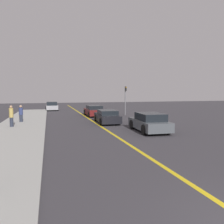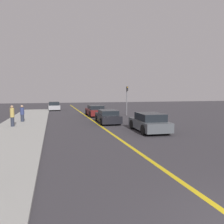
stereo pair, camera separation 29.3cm
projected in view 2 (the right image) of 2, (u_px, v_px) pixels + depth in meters
road_center_line at (95, 122)px, 21.33m from camera, size 0.20×60.00×0.01m
sidewalk_left at (23, 125)px, 18.99m from camera, size 3.95×34.66×0.12m
car_near_right_lane at (149, 122)px, 16.01m from camera, size 2.18×4.36×1.37m
car_ahead_center at (108, 116)px, 20.61m from camera, size 2.04×4.57×1.23m
car_far_distant at (95, 111)px, 26.76m from camera, size 1.99×4.55×1.30m
car_parked_left_lot at (54, 106)px, 35.42m from camera, size 2.00×3.88×1.37m
pedestrian_far_standing at (12, 116)px, 17.64m from camera, size 0.32×0.32×1.71m
pedestrian_by_sign at (22, 113)px, 20.61m from camera, size 0.37×0.37×1.56m
traffic_light at (127, 97)px, 27.22m from camera, size 0.18×0.40×3.61m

